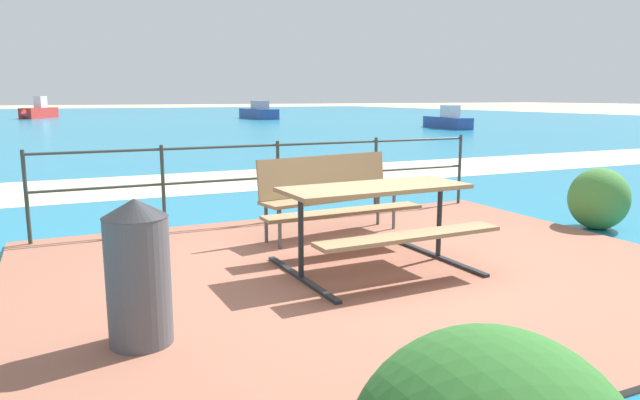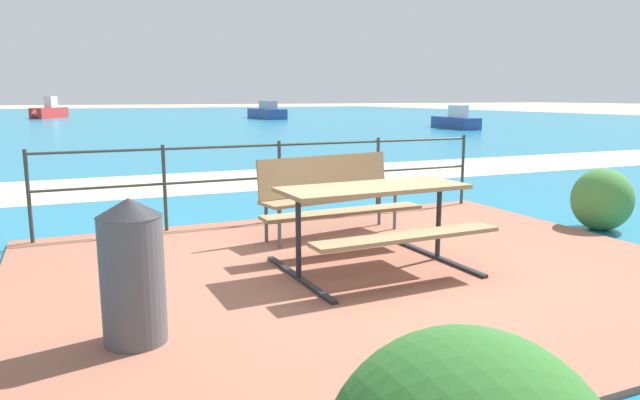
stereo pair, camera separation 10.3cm
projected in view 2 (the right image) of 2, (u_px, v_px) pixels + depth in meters
The scene contains 12 objects.
ground_plane at pixel (366, 275), 5.47m from camera, with size 240.00×240.00×0.00m, color tan.
patio_paving at pixel (367, 272), 5.47m from camera, with size 6.40×5.20×0.06m, color #935B47.
sea_water at pixel (102, 120), 41.46m from camera, with size 90.00×90.00×0.01m, color teal.
beach_strip at pixel (208, 182), 11.41m from camera, with size 54.00×2.95×0.01m, color beige.
picnic_table at pixel (373, 207), 5.38m from camera, with size 1.81×1.48×0.80m.
park_bench at pixel (329, 188), 6.76m from camera, with size 1.84×0.72×0.93m.
railing_fence at pixel (279, 170), 7.51m from camera, with size 5.94×0.04×1.05m.
trash_bin at pixel (132, 271), 3.77m from camera, with size 0.42×0.42×0.98m.
shrub_right at pixel (602, 200), 7.25m from camera, with size 0.74×0.74×0.79m, color #427F38.
boat_near at pixel (266, 112), 43.83m from camera, with size 1.52×5.55×1.34m.
boat_mid at pixel (49, 112), 44.56m from camera, with size 2.88×4.48×1.68m.
boat_far at pixel (454, 121), 30.38m from camera, with size 1.46×4.33×1.22m.
Camera 2 is at (-2.54, -4.63, 1.68)m, focal length 32.26 mm.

